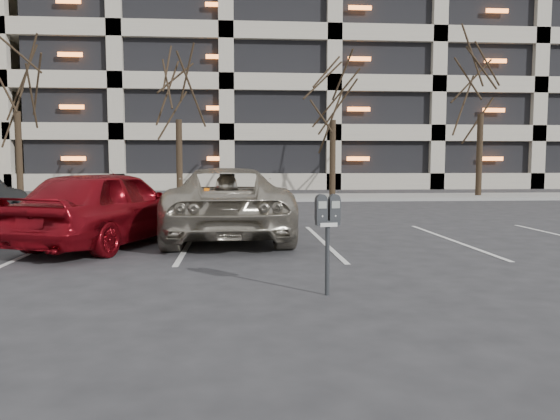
% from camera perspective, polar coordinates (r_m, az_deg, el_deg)
% --- Properties ---
extents(ground, '(140.00, 140.00, 0.00)m').
position_cam_1_polar(ground, '(9.16, -1.94, -5.52)').
color(ground, '#28282B').
rests_on(ground, ground).
extents(sidewalk, '(80.00, 4.00, 0.12)m').
position_cam_1_polar(sidewalk, '(25.06, -3.57, 1.30)').
color(sidewalk, gray).
rests_on(sidewalk, ground).
extents(stall_lines, '(16.90, 5.20, 0.00)m').
position_cam_1_polar(stall_lines, '(11.47, -9.48, -3.43)').
color(stall_lines, silver).
rests_on(stall_lines, ground).
extents(parking_garage, '(52.00, 20.00, 19.00)m').
position_cam_1_polar(parking_garage, '(45.24, 11.87, 14.55)').
color(parking_garage, black).
rests_on(parking_garage, ground).
extents(tree_a, '(3.81, 3.81, 8.67)m').
position_cam_1_polar(tree_a, '(27.17, -25.96, 14.24)').
color(tree_a, black).
rests_on(tree_a, ground).
extents(tree_b, '(3.51, 3.51, 7.97)m').
position_cam_1_polar(tree_b, '(25.47, -10.62, 14.15)').
color(tree_b, black).
rests_on(tree_b, ground).
extents(tree_c, '(3.53, 3.53, 8.02)m').
position_cam_1_polar(tree_c, '(25.72, 5.59, 14.20)').
color(tree_c, black).
rests_on(tree_c, ground).
extents(tree_d, '(3.84, 3.84, 8.72)m').
position_cam_1_polar(tree_d, '(27.86, 20.38, 14.25)').
color(tree_d, black).
rests_on(tree_d, ground).
extents(parking_meter, '(0.33, 0.17, 1.25)m').
position_cam_1_polar(parking_meter, '(6.84, 5.00, -1.01)').
color(parking_meter, black).
rests_on(parking_meter, ground).
extents(suv_silver, '(2.80, 5.69, 1.56)m').
position_cam_1_polar(suv_silver, '(12.27, -5.65, 0.79)').
color(suv_silver, '#ABA392').
rests_on(suv_silver, ground).
extents(car_red, '(3.39, 4.92, 1.56)m').
position_cam_1_polar(car_red, '(11.46, -17.51, 0.29)').
color(car_red, maroon).
rests_on(car_red, ground).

